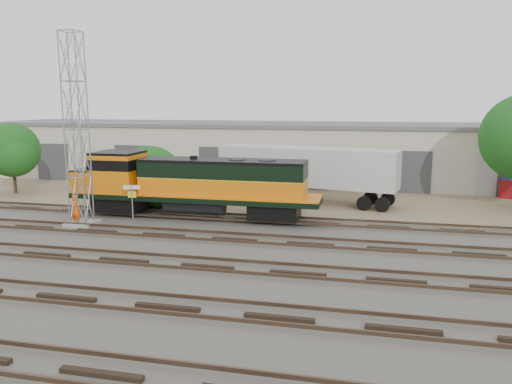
% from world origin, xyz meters
% --- Properties ---
extents(ground, '(140.00, 140.00, 0.00)m').
position_xyz_m(ground, '(0.00, 0.00, 0.00)').
color(ground, '#47423A').
rests_on(ground, ground).
extents(dirt_strip, '(80.00, 16.00, 0.02)m').
position_xyz_m(dirt_strip, '(0.00, 15.00, 0.01)').
color(dirt_strip, '#726047').
rests_on(dirt_strip, ground).
extents(tracks, '(80.00, 20.40, 0.28)m').
position_xyz_m(tracks, '(0.00, -3.00, 0.08)').
color(tracks, black).
rests_on(tracks, ground).
extents(warehouse, '(58.40, 10.40, 5.30)m').
position_xyz_m(warehouse, '(0.04, 22.98, 2.65)').
color(warehouse, beige).
rests_on(warehouse, ground).
extents(locomotive, '(15.86, 2.78, 3.81)m').
position_xyz_m(locomotive, '(-4.07, 6.00, 2.21)').
color(locomotive, black).
rests_on(locomotive, tracks).
extents(signal_tower, '(1.63, 1.63, 11.08)m').
position_xyz_m(signal_tower, '(-9.72, 2.84, 5.39)').
color(signal_tower, gray).
rests_on(signal_tower, ground).
extents(sign_post, '(0.96, 0.27, 2.39)m').
position_xyz_m(sign_post, '(-6.91, 3.78, 1.67)').
color(sign_post, gray).
rests_on(sign_post, ground).
extents(worker, '(0.75, 0.58, 1.83)m').
position_xyz_m(worker, '(-10.05, 2.76, 0.91)').
color(worker, '#F4530D').
rests_on(worker, ground).
extents(semi_trailer, '(13.21, 5.14, 3.99)m').
position_xyz_m(semi_trailer, '(2.68, 12.52, 2.51)').
color(semi_trailer, '#BDBDBD').
rests_on(semi_trailer, ground).
extents(dumpster_red, '(1.77, 1.70, 1.40)m').
position_xyz_m(dumpster_red, '(17.33, 17.73, 0.70)').
color(dumpster_red, maroon).
rests_on(dumpster_red, ground).
extents(tree_west, '(4.51, 4.30, 5.62)m').
position_xyz_m(tree_west, '(-20.58, 10.99, 3.36)').
color(tree_west, '#382619').
rests_on(tree_west, ground).
extents(tree_mid, '(4.68, 4.46, 4.46)m').
position_xyz_m(tree_mid, '(-7.96, 9.09, 1.85)').
color(tree_mid, '#382619').
rests_on(tree_mid, ground).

